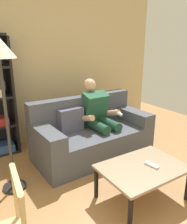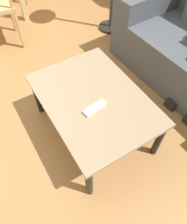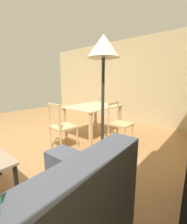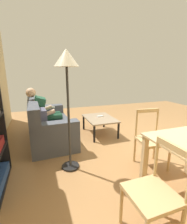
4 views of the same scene
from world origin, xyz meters
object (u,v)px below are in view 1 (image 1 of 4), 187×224
(couch, at_px, (91,135))
(coffee_table, at_px, (143,170))
(floor_lamp, at_px, (0,62))
(person_lounging, at_px, (98,116))
(tv_remote, at_px, (152,165))

(couch, height_order, coffee_table, couch)
(coffee_table, bearing_deg, couch, 86.29)
(coffee_table, bearing_deg, floor_lamp, 140.74)
(person_lounging, bearing_deg, coffee_table, -100.88)
(couch, xyz_separation_m, floor_lamp, (-1.28, -0.27, 1.20))
(tv_remote, bearing_deg, floor_lamp, 132.37)
(person_lounging, distance_m, floor_lamp, 1.74)
(person_lounging, distance_m, tv_remote, 1.34)
(person_lounging, relative_size, floor_lamp, 0.65)
(tv_remote, xyz_separation_m, floor_lamp, (-1.29, 1.02, 1.11))
(coffee_table, relative_size, tv_remote, 5.50)
(person_lounging, height_order, tv_remote, person_lounging)
(coffee_table, distance_m, floor_lamp, 1.94)
(couch, height_order, tv_remote, couch)
(couch, relative_size, floor_lamp, 1.02)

